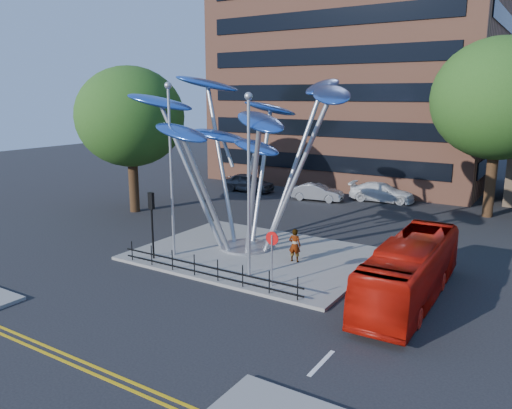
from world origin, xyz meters
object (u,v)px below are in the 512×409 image
Objects in this scene: street_lamp_right at (249,170)px; tree_right at (499,99)px; red_bus at (410,270)px; tree_left at (130,117)px; street_lamp_left at (171,156)px; parked_car_mid at (317,192)px; parked_car_right at (382,192)px; pedestrian at (295,245)px; leaf_sculpture at (246,123)px; no_entry_sign_island at (272,249)px; traffic_light_island at (152,211)px; parked_car_left at (248,183)px.

tree_right is at bearing 68.46° from street_lamp_right.
tree_left is at bearing 164.42° from red_bus.
street_lamp_left reaches higher than red_bus.
street_lamp_left is 2.13× the size of parked_car_mid.
pedestrian is at bearing 178.01° from parked_car_right.
leaf_sculpture is at bearing -179.18° from parked_car_mid.
leaf_sculpture is at bearing 52.60° from street_lamp_left.
leaf_sculpture reaches higher than red_bus.
pedestrian is (-6.67, -16.09, -7.04)m from tree_right.
no_entry_sign_island is 1.45× the size of pedestrian.
tree_right reaches higher than pedestrian.
tree_right reaches higher than tree_left.
street_lamp_right is 1.63× the size of parked_car_right.
tree_left reaches higher than leaf_sculpture.
red_bus reaches higher than parked_car_mid.
street_lamp_right reaches higher than traffic_light_island.
tree_left is 1.17× the size of street_lamp_left.
street_lamp_right is 1.78× the size of parked_car_left.
parked_car_right is at bearing 76.03° from traffic_light_island.
tree_right is at bearing -92.07° from parked_car_mid.
no_entry_sign_island is (6.50, -0.98, -3.54)m from street_lamp_left.
leaf_sculpture is 7.51× the size of pedestrian.
street_lamp_left is at bearing 63.43° from traffic_light_island.
leaf_sculpture is 4.28m from street_lamp_left.
tree_right is 0.95× the size of leaf_sculpture.
traffic_light_island is (-0.50, -1.00, -2.74)m from street_lamp_left.
street_lamp_left reaches higher than parked_car_right.
no_entry_sign_island is at bearing -17.87° from street_lamp_right.
parked_car_mid is 5.12m from parked_car_right.
red_bus is 1.98× the size of parked_car_left.
street_lamp_right is (14.50, -7.00, -1.70)m from tree_left.
leaf_sculpture is 1.53× the size of street_lamp_right.
leaf_sculpture is 5.19× the size of no_entry_sign_island.
red_bus is at bearing 20.12° from no_entry_sign_island.
parked_car_mid is (-4.90, 17.55, -4.41)m from street_lamp_right.
street_lamp_left is at bearing -124.05° from tree_right.
parked_car_mid is (-2.33, 13.87, -6.19)m from leaf_sculpture.
street_lamp_right is at bearing -25.77° from tree_left.
tree_left is 4.21× the size of no_entry_sign_island.
tree_right reaches higher than parked_car_left.
pedestrian is 0.41× the size of parked_car_mid.
tree_left is 12.44m from traffic_light_island.
parked_car_mid is at bearing -77.84° from pedestrian.
no_entry_sign_island is at bearing 92.00° from pedestrian.
no_entry_sign_island is at bearing -169.19° from parked_car_mid.
street_lamp_left is at bearing 13.30° from pedestrian.
no_entry_sign_island is (4.07, -4.16, -5.06)m from leaf_sculpture.
traffic_light_island is 1.40× the size of no_entry_sign_island.
traffic_light_island is at bearing -123.69° from tree_right.
red_bus is 5.46× the size of pedestrian.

